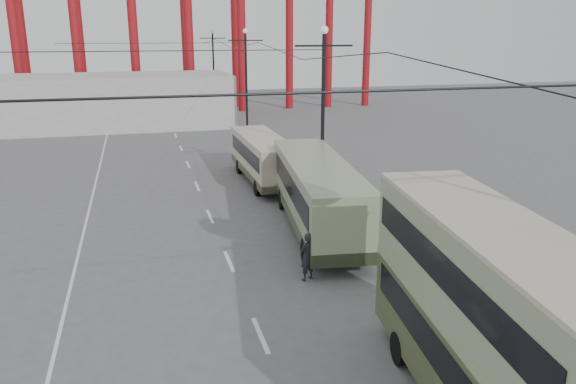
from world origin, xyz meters
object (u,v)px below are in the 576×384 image
object	(u,v)px
single_decker_green	(317,192)
single_decker_cream	(263,157)
pedestrian	(307,257)
double_decker_bus	(488,315)

from	to	relation	value
single_decker_green	single_decker_cream	world-z (taller)	single_decker_green
single_decker_cream	pedestrian	bearing A→B (deg)	-96.81
double_decker_bus	single_decker_cream	size ratio (longest dim) A/B	1.05
single_decker_green	single_decker_cream	xyz separation A→B (m)	(-0.52, 9.29, -0.26)
double_decker_bus	single_decker_cream	bearing A→B (deg)	97.52
single_decker_green	pedestrian	bearing A→B (deg)	-104.65
single_decker_cream	pedestrian	size ratio (longest dim) A/B	4.89
double_decker_bus	single_decker_cream	world-z (taller)	double_decker_bus
pedestrian	single_decker_cream	bearing A→B (deg)	-124.57
single_decker_cream	pedestrian	world-z (taller)	single_decker_cream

